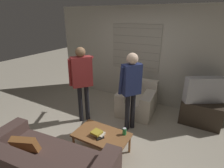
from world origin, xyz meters
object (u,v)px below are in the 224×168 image
Objects in this scene: person_right_standing at (131,83)px; book_stack at (97,133)px; coffee_table at (102,136)px; soda_can at (124,131)px; person_left_standing at (82,76)px; spare_remote at (100,138)px; tv at (205,90)px; armchair_beige at (137,101)px.

person_right_standing is 7.18× the size of book_stack.
coffee_table is 7.47× the size of soda_can.
person_right_standing is 1.17m from book_stack.
coffee_table is 0.55× the size of person_left_standing.
coffee_table is 0.57× the size of person_right_standing.
person_left_standing reaches higher than spare_remote.
tv is at bearing 52.06° from coffee_table.
tv is at bearing -24.65° from person_left_standing.
armchair_beige is 1.66m from coffee_table.
tv is at bearing -18.78° from person_right_standing.
person_left_standing is (-0.93, 0.71, 0.73)m from coffee_table.
person_left_standing is (-0.95, -0.95, 0.78)m from armchair_beige.
spare_remote is at bearing -148.50° from person_right_standing.
armchair_beige is 1.05m from person_right_standing.
person_right_standing reaches higher than armchair_beige.
soda_can reaches higher than book_stack.
armchair_beige is at bearing -23.20° from tv.
armchair_beige reaches higher than book_stack.
book_stack is 1.83× the size of soda_can.
person_left_standing is 1.45m from spare_remote.
tv is 0.49× the size of person_left_standing.
spare_remote is at bearing -134.68° from soda_can.
person_right_standing is 1.22m from spare_remote.
armchair_beige is at bearing 122.00° from spare_remote.
person_left_standing is at bearing 137.06° from person_right_standing.
armchair_beige reaches higher than spare_remote.
armchair_beige is 0.58× the size of person_right_standing.
person_left_standing is at bearing 40.65° from armchair_beige.
book_stack is at bearing -154.49° from person_right_standing.
spare_remote is (0.03, -1.77, 0.10)m from armchair_beige.
tv is at bearing -176.10° from armchair_beige.
coffee_table is at bearing 20.65° from tv.
coffee_table is (-0.02, -1.66, 0.05)m from armchair_beige.
person_left_standing reaches higher than tv.
coffee_table is 1.16m from person_right_standing.
person_left_standing is 1.52m from soda_can.
person_left_standing is 7.42× the size of book_stack.
armchair_beige is 7.61× the size of soda_can.
book_stack is (-0.18, -0.97, -0.62)m from person_right_standing.
spare_remote is (-0.30, -0.30, -0.05)m from soda_can.
armchair_beige is 1.55m from person_left_standing.
book_stack is (-1.50, -1.92, -0.39)m from tv.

